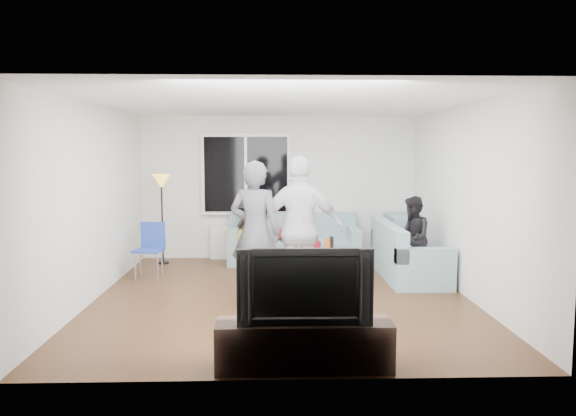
{
  "coord_description": "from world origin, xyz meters",
  "views": [
    {
      "loc": [
        -0.15,
        -7.35,
        1.99
      ],
      "look_at": [
        0.1,
        0.6,
        1.15
      ],
      "focal_mm": 34.39,
      "sensor_mm": 36.0,
      "label": 1
    }
  ],
  "objects_px": {
    "tv_console": "(304,345)",
    "television": "(304,284)",
    "sofa_back_section": "(294,239)",
    "spectator_back": "(249,231)",
    "sofa_right_section": "(409,250)",
    "floor_lamp": "(162,219)",
    "side_chair": "(149,251)",
    "player_right": "(301,229)",
    "spectator_right": "(412,238)",
    "player_left": "(255,232)",
    "coffee_table": "(313,265)"
  },
  "relations": [
    {
      "from": "coffee_table",
      "to": "floor_lamp",
      "type": "relative_size",
      "value": 0.71
    },
    {
      "from": "spectator_right",
      "to": "tv_console",
      "type": "distance_m",
      "value": 3.93
    },
    {
      "from": "player_right",
      "to": "television",
      "type": "bearing_deg",
      "value": 87.42
    },
    {
      "from": "spectator_right",
      "to": "coffee_table",
      "type": "bearing_deg",
      "value": -91.44
    },
    {
      "from": "player_left",
      "to": "sofa_right_section",
      "type": "bearing_deg",
      "value": -133.45
    },
    {
      "from": "sofa_back_section",
      "to": "tv_console",
      "type": "bearing_deg",
      "value": -91.22
    },
    {
      "from": "sofa_right_section",
      "to": "coffee_table",
      "type": "relative_size",
      "value": 1.82
    },
    {
      "from": "floor_lamp",
      "to": "coffee_table",
      "type": "bearing_deg",
      "value": -24.73
    },
    {
      "from": "spectator_back",
      "to": "sofa_back_section",
      "type": "bearing_deg",
      "value": 14.56
    },
    {
      "from": "coffee_table",
      "to": "spectator_right",
      "type": "height_order",
      "value": "spectator_right"
    },
    {
      "from": "tv_console",
      "to": "television",
      "type": "bearing_deg",
      "value": 0.0
    },
    {
      "from": "coffee_table",
      "to": "player_left",
      "type": "distance_m",
      "value": 1.75
    },
    {
      "from": "sofa_right_section",
      "to": "player_right",
      "type": "height_order",
      "value": "player_right"
    },
    {
      "from": "sofa_right_section",
      "to": "player_right",
      "type": "distance_m",
      "value": 2.27
    },
    {
      "from": "sofa_back_section",
      "to": "television",
      "type": "bearing_deg",
      "value": -91.22
    },
    {
      "from": "player_right",
      "to": "spectator_right",
      "type": "relative_size",
      "value": 1.49
    },
    {
      "from": "sofa_back_section",
      "to": "floor_lamp",
      "type": "distance_m",
      "value": 2.33
    },
    {
      "from": "sofa_back_section",
      "to": "sofa_right_section",
      "type": "xyz_separation_m",
      "value": [
        1.77,
        -1.15,
        0.0
      ]
    },
    {
      "from": "sofa_back_section",
      "to": "television",
      "type": "relative_size",
      "value": 1.91
    },
    {
      "from": "sofa_right_section",
      "to": "player_right",
      "type": "bearing_deg",
      "value": 126.2
    },
    {
      "from": "floor_lamp",
      "to": "player_left",
      "type": "bearing_deg",
      "value": -55.96
    },
    {
      "from": "tv_console",
      "to": "sofa_back_section",
      "type": "bearing_deg",
      "value": 88.78
    },
    {
      "from": "sofa_back_section",
      "to": "player_left",
      "type": "bearing_deg",
      "value": -103.54
    },
    {
      "from": "floor_lamp",
      "to": "player_left",
      "type": "relative_size",
      "value": 0.84
    },
    {
      "from": "coffee_table",
      "to": "floor_lamp",
      "type": "xyz_separation_m",
      "value": [
        -2.55,
        1.17,
        0.58
      ]
    },
    {
      "from": "sofa_right_section",
      "to": "tv_console",
      "type": "xyz_separation_m",
      "value": [
        -1.87,
        -3.62,
        -0.2
      ]
    },
    {
      "from": "tv_console",
      "to": "sofa_right_section",
      "type": "bearing_deg",
      "value": 62.65
    },
    {
      "from": "spectator_right",
      "to": "player_right",
      "type": "bearing_deg",
      "value": -53.21
    },
    {
      "from": "side_chair",
      "to": "spectator_back",
      "type": "relative_size",
      "value": 0.75
    },
    {
      "from": "side_chair",
      "to": "floor_lamp",
      "type": "height_order",
      "value": "floor_lamp"
    },
    {
      "from": "player_left",
      "to": "television",
      "type": "height_order",
      "value": "player_left"
    },
    {
      "from": "sofa_right_section",
      "to": "television",
      "type": "bearing_deg",
      "value": 152.65
    },
    {
      "from": "sofa_back_section",
      "to": "player_left",
      "type": "relative_size",
      "value": 1.24
    },
    {
      "from": "sofa_back_section",
      "to": "spectator_back",
      "type": "relative_size",
      "value": 2.02
    },
    {
      "from": "coffee_table",
      "to": "player_right",
      "type": "distance_m",
      "value": 1.51
    },
    {
      "from": "side_chair",
      "to": "television",
      "type": "distance_m",
      "value": 4.27
    },
    {
      "from": "sofa_right_section",
      "to": "side_chair",
      "type": "relative_size",
      "value": 2.33
    },
    {
      "from": "television",
      "to": "floor_lamp",
      "type": "bearing_deg",
      "value": 114.77
    },
    {
      "from": "side_chair",
      "to": "player_left",
      "type": "bearing_deg",
      "value": -27.67
    },
    {
      "from": "sofa_right_section",
      "to": "spectator_right",
      "type": "bearing_deg",
      "value": -180.0
    },
    {
      "from": "sofa_back_section",
      "to": "tv_console",
      "type": "relative_size",
      "value": 1.44
    },
    {
      "from": "player_left",
      "to": "player_right",
      "type": "height_order",
      "value": "player_right"
    },
    {
      "from": "side_chair",
      "to": "tv_console",
      "type": "distance_m",
      "value": 4.26
    },
    {
      "from": "side_chair",
      "to": "floor_lamp",
      "type": "xyz_separation_m",
      "value": [
        0.0,
        1.12,
        0.35
      ]
    },
    {
      "from": "side_chair",
      "to": "tv_console",
      "type": "xyz_separation_m",
      "value": [
        2.2,
        -3.65,
        -0.21
      ]
    },
    {
      "from": "side_chair",
      "to": "television",
      "type": "relative_size",
      "value": 0.71
    },
    {
      "from": "player_right",
      "to": "television",
      "type": "distance_m",
      "value": 2.32
    },
    {
      "from": "sofa_right_section",
      "to": "spectator_back",
      "type": "bearing_deg",
      "value": 65.21
    },
    {
      "from": "tv_console",
      "to": "television",
      "type": "height_order",
      "value": "television"
    },
    {
      "from": "coffee_table",
      "to": "tv_console",
      "type": "relative_size",
      "value": 0.69
    }
  ]
}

